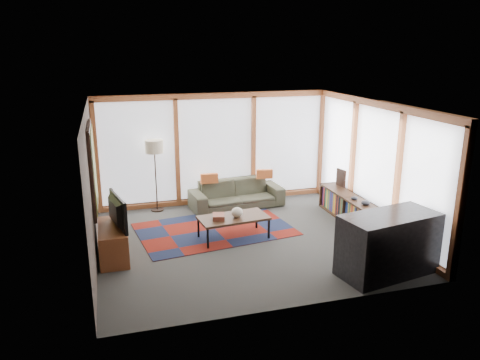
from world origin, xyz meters
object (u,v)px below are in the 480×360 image
object	(u,v)px
floor_lamp	(156,176)
tv_console	(114,242)
bar_counter	(388,244)
sofa	(236,194)
coffee_table	(233,227)
television	(113,212)
bookshelf	(351,209)

from	to	relation	value
floor_lamp	tv_console	size ratio (longest dim) A/B	1.41
bar_counter	sofa	bearing A→B (deg)	100.58
coffee_table	bar_counter	xyz separation A→B (m)	(2.04, -2.10, 0.29)
sofa	bar_counter	size ratio (longest dim) A/B	1.32
tv_console	television	bearing A→B (deg)	-60.98
floor_lamp	coffee_table	xyz separation A→B (m)	(1.25, -2.03, -0.60)
sofa	bookshelf	size ratio (longest dim) A/B	0.96
coffee_table	bookshelf	distance (m)	2.64
sofa	television	xyz separation A→B (m)	(-2.79, -2.06, 0.55)
bookshelf	tv_console	distance (m)	4.91
floor_lamp	coffee_table	bearing A→B (deg)	-58.42
television	coffee_table	bearing A→B (deg)	-94.90
floor_lamp	bookshelf	world-z (taller)	floor_lamp
sofa	bookshelf	bearing A→B (deg)	-43.02
tv_console	bar_counter	distance (m)	4.69
coffee_table	bar_counter	size ratio (longest dim) A/B	0.82
coffee_table	tv_console	world-z (taller)	tv_console
floor_lamp	sofa	bearing A→B (deg)	-8.21
sofa	bookshelf	distance (m)	2.62
bar_counter	bookshelf	bearing A→B (deg)	65.02
television	sofa	bearing A→B (deg)	-65.82
coffee_table	tv_console	xyz separation A→B (m)	(-2.26, -0.24, 0.07)
sofa	coffee_table	xyz separation A→B (m)	(-0.56, -1.77, -0.09)
tv_console	bar_counter	bearing A→B (deg)	-23.37
sofa	bookshelf	xyz separation A→B (m)	(2.07, -1.60, -0.03)
sofa	television	size ratio (longest dim) A/B	2.15
tv_console	bookshelf	bearing A→B (deg)	4.85
bookshelf	tv_console	bearing A→B (deg)	-175.15
coffee_table	bar_counter	world-z (taller)	bar_counter
tv_console	coffee_table	bearing A→B (deg)	6.16
coffee_table	television	world-z (taller)	television
sofa	bar_counter	distance (m)	4.15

